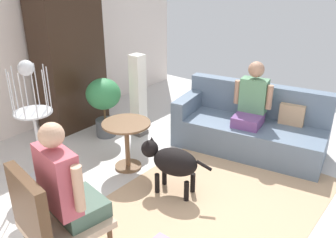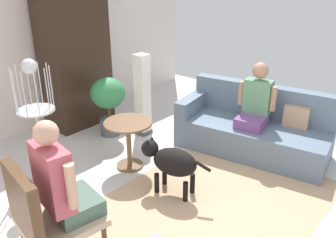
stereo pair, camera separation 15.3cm
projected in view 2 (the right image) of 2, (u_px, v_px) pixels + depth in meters
The scene contains 13 objects.
ground_plane at pixel (191, 202), 3.94m from camera, with size 7.27×7.27×0.00m, color beige.
back_wall at pixel (27, 44), 5.28m from camera, with size 6.65×0.12×2.61m, color silver.
area_rug at pixel (214, 202), 3.92m from camera, with size 2.63×1.99×0.01m, color tan.
couch at pixel (252, 129), 4.94m from camera, with size 1.16×2.10×0.87m.
armchair at pixel (43, 214), 2.83m from camera, with size 0.69×0.65×1.01m.
person_on_couch at pixel (256, 101), 4.72m from camera, with size 0.51×0.51×0.82m.
person_on_armchair at pixel (59, 181), 2.83m from camera, with size 0.49×0.57×0.87m.
round_end_table at pixel (129, 137), 4.46m from camera, with size 0.59×0.59×0.62m.
dog at pixel (172, 161), 3.97m from camera, with size 0.41×0.82×0.61m.
bird_cage_stand at pixel (37, 116), 4.12m from camera, with size 0.43×0.43×1.46m.
potted_plant at pixel (108, 99), 5.26m from camera, with size 0.50×0.50×0.89m.
column_lamp at pixel (143, 96), 5.28m from camera, with size 0.20×0.20×1.22m.
armoire_cabinet at pixel (75, 61), 5.51m from camera, with size 0.97×0.56×2.05m, color black.
Camera 2 is at (-2.62, -1.95, 2.40)m, focal length 38.60 mm.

